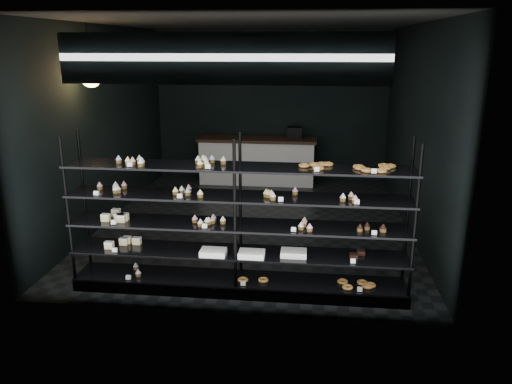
# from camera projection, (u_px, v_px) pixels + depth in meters

# --- Properties ---
(room) EXTENTS (5.01, 6.01, 3.20)m
(room) POSITION_uv_depth(u_px,v_px,m) (255.00, 128.00, 7.98)
(room) COLOR black
(room) RESTS_ON ground
(display_shelf) EXTENTS (4.00, 0.50, 1.91)m
(display_shelf) POSITION_uv_depth(u_px,v_px,m) (237.00, 242.00, 5.92)
(display_shelf) COLOR black
(display_shelf) RESTS_ON room
(signage) EXTENTS (3.30, 0.05, 0.50)m
(signage) POSITION_uv_depth(u_px,v_px,m) (221.00, 59.00, 4.87)
(signage) COLOR #0E0C3C
(signage) RESTS_ON room
(pendant_lamp) EXTENTS (0.29, 0.29, 0.87)m
(pendant_lamp) POSITION_uv_depth(u_px,v_px,m) (91.00, 77.00, 6.97)
(pendant_lamp) COLOR black
(pendant_lamp) RESTS_ON room
(service_counter) EXTENTS (2.51, 0.65, 1.23)m
(service_counter) POSITION_uv_depth(u_px,v_px,m) (258.00, 160.00, 10.70)
(service_counter) COLOR silver
(service_counter) RESTS_ON room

